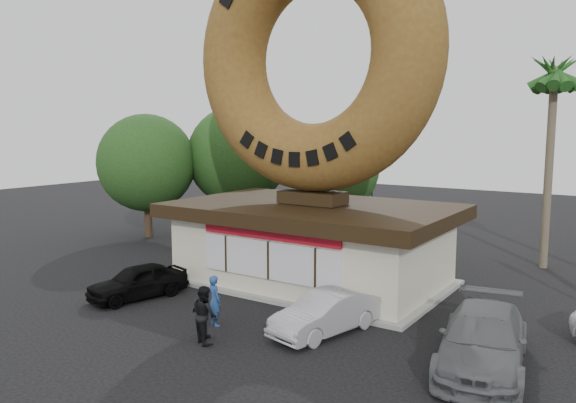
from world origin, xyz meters
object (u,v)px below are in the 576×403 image
(person_center, at_px, (205,314))
(car_silver, at_px, (325,313))
(giant_donut, at_px, (313,57))
(car_grey, at_px, (483,340))
(street_lamp, at_px, (376,161))
(person_left, at_px, (215,300))
(car_black, at_px, (138,281))
(donut_shop, at_px, (312,241))
(person_right, at_px, (203,314))

(person_center, height_order, car_silver, person_center)
(giant_donut, bearing_deg, car_grey, -29.42)
(street_lamp, distance_m, person_left, 16.58)
(giant_donut, height_order, person_center, giant_donut)
(person_left, bearing_deg, giant_donut, -65.83)
(person_left, height_order, car_grey, person_left)
(person_center, bearing_deg, giant_donut, -60.16)
(car_black, bearing_deg, street_lamp, 95.21)
(car_black, xyz_separation_m, car_silver, (7.65, 0.76, -0.00))
(donut_shop, relative_size, person_right, 7.24)
(person_center, bearing_deg, car_black, 3.58)
(person_right, xyz_separation_m, car_black, (-4.79, 1.67, -0.13))
(car_black, height_order, car_grey, car_grey)
(donut_shop, height_order, giant_donut, giant_donut)
(person_left, relative_size, car_black, 0.44)
(giant_donut, height_order, car_grey, giant_donut)
(car_grey, bearing_deg, person_right, -171.57)
(person_center, bearing_deg, donut_shop, -60.14)
(person_right, distance_m, car_silver, 3.76)
(person_left, height_order, person_center, person_center)
(street_lamp, bearing_deg, giant_donut, -79.49)
(street_lamp, distance_m, car_black, 16.12)
(donut_shop, xyz_separation_m, giant_donut, (0.00, 0.02, 7.36))
(car_black, distance_m, car_grey, 12.44)
(car_black, bearing_deg, person_center, -6.29)
(donut_shop, xyz_separation_m, car_silver, (3.32, -4.68, -1.13))
(person_right, bearing_deg, person_left, -58.56)
(street_lamp, xyz_separation_m, person_right, (2.31, -17.12, -3.71))
(car_black, relative_size, car_grey, 0.71)
(person_left, height_order, car_black, person_left)
(donut_shop, height_order, car_black, donut_shop)
(donut_shop, relative_size, car_black, 2.98)
(donut_shop, height_order, car_grey, donut_shop)
(giant_donut, xyz_separation_m, person_left, (-0.00, -6.07, -8.29))
(person_center, height_order, person_right, person_center)
(donut_shop, bearing_deg, giant_donut, 90.00)
(donut_shop, relative_size, person_center, 6.45)
(giant_donut, distance_m, person_center, 11.08)
(car_grey, bearing_deg, street_lamp, 114.10)
(donut_shop, height_order, street_lamp, street_lamp)
(street_lamp, height_order, car_black, street_lamp)
(car_black, height_order, car_silver, car_black)
(donut_shop, distance_m, giant_donut, 7.36)
(person_center, relative_size, car_grey, 0.33)
(person_left, xyz_separation_m, person_center, (0.73, -1.29, 0.04))
(person_center, xyz_separation_m, person_right, (-0.27, 0.24, -0.10))
(giant_donut, distance_m, person_right, 10.98)
(person_center, distance_m, car_silver, 3.72)
(donut_shop, distance_m, car_silver, 5.85)
(person_center, distance_m, car_grey, 7.86)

